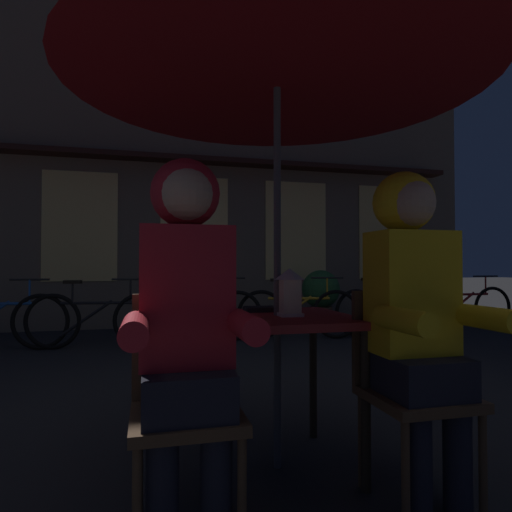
% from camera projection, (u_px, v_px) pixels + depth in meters
% --- Properties ---
extents(ground_plane, '(60.00, 60.00, 0.00)m').
position_uv_depth(ground_plane, '(278.00, 467.00, 2.12)').
color(ground_plane, '#232326').
extents(cafe_table, '(0.72, 0.72, 0.74)m').
position_uv_depth(cafe_table, '(277.00, 336.00, 2.13)').
color(cafe_table, maroon).
rests_on(cafe_table, ground_plane).
extents(patio_umbrella, '(2.10, 2.10, 2.31)m').
position_uv_depth(patio_umbrella, '(277.00, 51.00, 2.16)').
color(patio_umbrella, '#4C4C51').
rests_on(patio_umbrella, ground_plane).
extents(lantern, '(0.11, 0.11, 0.23)m').
position_uv_depth(lantern, '(290.00, 291.00, 2.10)').
color(lantern, white).
rests_on(lantern, cafe_table).
extents(chair_left, '(0.40, 0.40, 0.87)m').
position_uv_depth(chair_left, '(185.00, 395.00, 1.65)').
color(chair_left, '#513823').
rests_on(chair_left, ground_plane).
extents(chair_right, '(0.40, 0.40, 0.87)m').
position_uv_depth(chair_right, '(408.00, 379.00, 1.89)').
color(chair_right, '#513823').
rests_on(chair_right, ground_plane).
extents(person_left_hooded, '(0.45, 0.56, 1.40)m').
position_uv_depth(person_left_hooded, '(187.00, 303.00, 1.61)').
color(person_left_hooded, black).
rests_on(person_left_hooded, ground_plane).
extents(person_right_hooded, '(0.45, 0.56, 1.40)m').
position_uv_depth(person_right_hooded, '(415.00, 298.00, 1.84)').
color(person_right_hooded, black).
rests_on(person_right_hooded, ground_plane).
extents(shopfront_building, '(10.00, 0.93, 6.20)m').
position_uv_depth(shopfront_building, '(193.00, 144.00, 7.45)').
color(shopfront_building, '#6B5B4C').
rests_on(shopfront_building, ground_plane).
extents(bicycle_second, '(1.67, 0.31, 0.84)m').
position_uv_depth(bicycle_second, '(97.00, 320.00, 5.16)').
color(bicycle_second, black).
rests_on(bicycle_second, ground_plane).
extents(bicycle_third, '(1.67, 0.24, 0.84)m').
position_uv_depth(bicycle_third, '(199.00, 315.00, 5.67)').
color(bicycle_third, black).
rests_on(bicycle_third, ground_plane).
extents(bicycle_fourth, '(1.65, 0.42, 0.84)m').
position_uv_depth(bicycle_fourth, '(299.00, 313.00, 5.88)').
color(bicycle_fourth, black).
rests_on(bicycle_fourth, ground_plane).
extents(bicycle_fifth, '(1.67, 0.25, 0.84)m').
position_uv_depth(bicycle_fifth, '(385.00, 310.00, 6.30)').
color(bicycle_fifth, black).
rests_on(bicycle_fifth, ground_plane).
extents(bicycle_furthest, '(1.68, 0.09, 0.84)m').
position_uv_depth(bicycle_furthest, '(464.00, 307.00, 6.73)').
color(bicycle_furthest, black).
rests_on(bicycle_furthest, ground_plane).
extents(book, '(0.21, 0.16, 0.02)m').
position_uv_depth(book, '(263.00, 309.00, 2.32)').
color(book, black).
rests_on(book, cafe_table).
extents(potted_plant, '(0.60, 0.60, 0.92)m').
position_uv_depth(potted_plant, '(321.00, 294.00, 6.86)').
color(potted_plant, brown).
rests_on(potted_plant, ground_plane).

